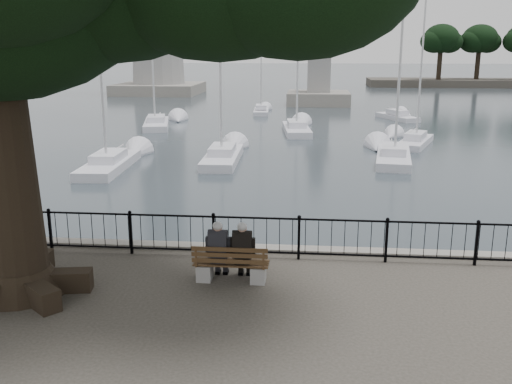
# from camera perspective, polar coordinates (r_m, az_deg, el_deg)

# --- Properties ---
(harbor) EXTENTS (260.00, 260.00, 1.20)m
(harbor) POSITION_cam_1_polar(r_m,az_deg,el_deg) (14.17, 0.19, -7.75)
(harbor) COLOR slate
(harbor) RESTS_ON ground
(railing) EXTENTS (22.06, 0.06, 1.00)m
(railing) POSITION_cam_1_polar(r_m,az_deg,el_deg) (13.33, -0.00, -4.34)
(railing) COLOR black
(railing) RESTS_ON ground
(bench) EXTENTS (1.59, 0.49, 0.84)m
(bench) POSITION_cam_1_polar(r_m,az_deg,el_deg) (12.13, -2.51, -7.65)
(bench) COLOR gray
(bench) RESTS_ON ground
(person_left) EXTENTS (0.39, 0.66, 1.33)m
(person_left) POSITION_cam_1_polar(r_m,az_deg,el_deg) (12.14, -3.71, -6.03)
(person_left) COLOR black
(person_left) RESTS_ON ground
(person_right) EXTENTS (0.39, 0.66, 1.33)m
(person_right) POSITION_cam_1_polar(r_m,az_deg,el_deg) (12.06, -1.30, -6.13)
(person_right) COLOR black
(person_right) RESTS_ON ground
(lion_monument) EXTENTS (6.36, 6.36, 9.29)m
(lion_monument) POSITION_cam_1_polar(r_m,az_deg,el_deg) (60.11, 6.29, 10.93)
(lion_monument) COLOR slate
(lion_monument) RESTS_ON ground
(sailboat_a) EXTENTS (1.99, 6.15, 10.25)m
(sailboat_a) POSITION_cam_1_polar(r_m,az_deg,el_deg) (28.84, -14.47, 2.80)
(sailboat_a) COLOR silver
(sailboat_a) RESTS_ON ground
(sailboat_b) EXTENTS (1.84, 6.03, 13.48)m
(sailboat_b) POSITION_cam_1_polar(r_m,az_deg,el_deg) (29.81, -3.36, 3.76)
(sailboat_b) COLOR silver
(sailboat_b) RESTS_ON ground
(sailboat_c) EXTENTS (2.45, 6.16, 12.77)m
(sailboat_c) POSITION_cam_1_polar(r_m,az_deg,el_deg) (30.70, 13.60, 3.65)
(sailboat_c) COLOR silver
(sailboat_c) RESTS_ON ground
(sailboat_d) EXTENTS (3.07, 5.29, 9.38)m
(sailboat_d) POSITION_cam_1_polar(r_m,az_deg,el_deg) (36.10, 15.64, 4.98)
(sailboat_d) COLOR silver
(sailboat_d) RESTS_ON ground
(sailboat_e) EXTENTS (3.06, 6.39, 13.55)m
(sailboat_e) POSITION_cam_1_polar(r_m,az_deg,el_deg) (43.46, -9.94, 6.90)
(sailboat_e) COLOR silver
(sailboat_e) RESTS_ON ground
(sailboat_f) EXTENTS (2.28, 6.12, 11.92)m
(sailboat_f) POSITION_cam_1_polar(r_m,az_deg,el_deg) (40.10, 4.08, 6.41)
(sailboat_f) COLOR silver
(sailboat_f) RESTS_ON ground
(sailboat_g) EXTENTS (3.18, 5.03, 9.13)m
(sailboat_g) POSITION_cam_1_polar(r_m,az_deg,el_deg) (48.80, 13.93, 7.40)
(sailboat_g) COLOR silver
(sailboat_g) RESTS_ON ground
(sailboat_h) EXTENTS (1.57, 4.69, 11.11)m
(sailboat_h) POSITION_cam_1_polar(r_m,az_deg,el_deg) (51.72, 0.53, 8.25)
(sailboat_h) COLOR silver
(sailboat_h) RESTS_ON ground
(far_shore) EXTENTS (30.00, 8.60, 9.18)m
(far_shore) POSITION_cam_1_polar(r_m,az_deg,el_deg) (92.80, 21.13, 12.26)
(far_shore) COLOR #332F29
(far_shore) RESTS_ON ground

